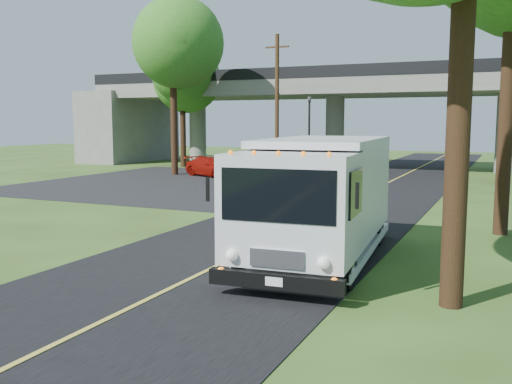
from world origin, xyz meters
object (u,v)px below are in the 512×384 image
Objects in this scene: pedestrian at (269,175)px; step_van at (319,195)px; utility_pole at (277,105)px; red_sedan at (213,167)px; tree_left_far at (183,69)px; traffic_signal at (309,126)px; tree_left_lot at (174,53)px.

step_van is at bearing 116.91° from pedestrian.
red_sedan is at bearing -150.23° from utility_pole.
utility_pole is 0.91× the size of tree_left_far.
tree_left_far reaches higher than pedestrian.
pedestrian is (6.99, -7.18, 0.36)m from red_sedan.
tree_left_far is 19.33m from pedestrian.
traffic_signal is 10.01m from tree_left_lot.
tree_left_far is (-3.00, 6.00, -0.45)m from tree_left_lot.
utility_pole reaches higher than step_van.
step_van reaches higher than pedestrian.
tree_left_lot is (-7.79, -4.16, 4.70)m from traffic_signal.
traffic_signal is 0.50× the size of tree_left_lot.
utility_pole is at bearing -22.43° from tree_left_far.
tree_left_far is at bearing 157.57° from utility_pole.
traffic_signal is 11.75m from tree_left_far.
utility_pole is 10.49m from pedestrian.
red_sedan is (-3.61, -2.06, -3.97)m from utility_pole.
tree_left_lot is 13.84m from pedestrian.
utility_pole is 0.86× the size of tree_left_lot.
utility_pole reaches higher than traffic_signal.
traffic_signal reaches higher than red_sedan.
step_van reaches higher than red_sedan.
utility_pole is at bearing -71.54° from pedestrian.
utility_pole reaches higher than red_sedan.
red_sedan is at bearing -47.40° from pedestrian.
red_sedan is at bearing 2.14° from tree_left_lot.
red_sedan is (-13.16, 18.54, -1.05)m from step_van.
red_sedan is (5.69, -5.90, -6.82)m from tree_left_far.
tree_left_far is at bearing 122.98° from step_van.
tree_left_lot is at bearing -37.82° from pedestrian.
step_van is 3.84× the size of pedestrian.
pedestrian is (12.68, -13.08, -6.47)m from tree_left_far.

